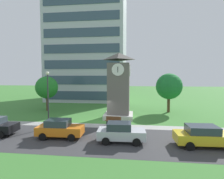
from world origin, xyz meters
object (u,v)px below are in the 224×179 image
Objects in this scene: park_bench at (113,120)px; parked_car_silver at (121,132)px; tree_by_building at (169,86)px; parked_car_yellow at (204,136)px; tree_near_tower at (47,87)px; parked_car_orange at (60,128)px; clock_tower at (119,89)px; street_lamp at (48,93)px.

parked_car_silver reaches higher than park_bench.
tree_by_building is 1.28× the size of parked_car_yellow.
parked_car_silver and parked_car_yellow have the same top height.
tree_by_building is 1.08× the size of tree_near_tower.
tree_near_tower reaches higher than park_bench.
parked_car_silver is at bearing -44.25° from tree_near_tower.
tree_by_building is 15.48m from parked_car_silver.
parked_car_orange is 0.89× the size of parked_car_yellow.
parked_car_yellow is (7.99, -5.76, 0.40)m from park_bench.
parked_car_orange is at bearing -118.72° from clock_tower.
parked_car_orange is (7.28, -12.14, -2.94)m from tree_near_tower.
tree_by_building is at bearing 90.90° from parked_car_yellow.
street_lamp is (-7.16, -5.72, -0.07)m from clock_tower.
parked_car_silver is at bearing -4.32° from parked_car_orange.
park_bench is 0.33× the size of tree_near_tower.
parked_car_yellow is at bearing -33.02° from tree_near_tower.
tree_near_tower is at bearing 163.34° from clock_tower.
parked_car_orange is (-4.32, -5.17, 0.40)m from park_bench.
clock_tower reaches higher than parked_car_yellow.
parked_car_yellow is at bearing -35.80° from park_bench.
parked_car_orange is 5.63m from parked_car_silver.
tree_near_tower is 23.54m from parked_car_yellow.
parked_car_orange is at bearing -129.89° from park_bench.
clock_tower is at bearing 95.91° from parked_car_silver.
clock_tower is 1.56× the size of tree_near_tower.
clock_tower reaches higher than parked_car_silver.
parked_car_silver is at bearing -21.96° from street_lamp.
clock_tower is at bearing -16.66° from tree_near_tower.
street_lamp is at bearing 166.94° from parked_car_yellow.
parked_car_yellow is at bearing -13.06° from street_lamp.
parked_car_yellow is (12.31, -0.59, 0.00)m from parked_car_orange.
parked_car_silver is (5.62, -0.42, -0.00)m from parked_car_orange.
clock_tower is 12.49m from tree_near_tower.
parked_car_silver is at bearing -76.95° from park_bench.
clock_tower is at bearing -147.48° from tree_by_building.
parked_car_yellow is (7.62, -9.15, -2.98)m from clock_tower.
tree_near_tower reaches higher than parked_car_yellow.
clock_tower reaches higher than parked_car_orange.
parked_car_yellow is at bearing -50.21° from clock_tower.
clock_tower reaches higher than tree_near_tower.
street_lamp is 1.50× the size of parked_car_silver.
parked_car_silver is 6.69m from parked_car_yellow.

